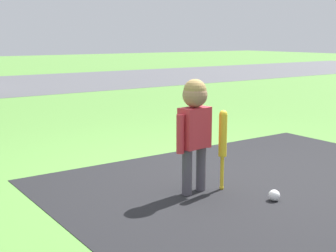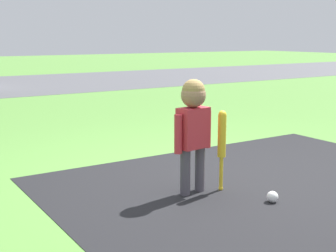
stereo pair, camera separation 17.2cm
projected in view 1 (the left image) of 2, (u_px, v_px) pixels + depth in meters
name	position (u px, v px, depth m)	size (l,w,h in m)	color
ground_plane	(212.00, 176.00, 4.63)	(60.00, 60.00, 0.00)	#518438
child	(195.00, 120.00, 4.02)	(0.41, 0.22, 1.01)	#4C4751
baseball_bat	(223.00, 139.00, 4.13)	(0.07, 0.07, 0.73)	yellow
sports_ball	(274.00, 195.00, 3.92)	(0.10, 0.10, 0.10)	white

